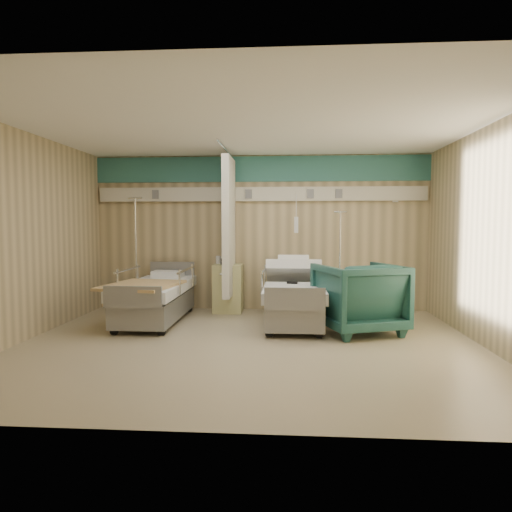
{
  "coord_description": "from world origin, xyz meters",
  "views": [
    {
      "loc": [
        0.51,
        -5.78,
        1.56
      ],
      "look_at": [
        0.06,
        0.6,
        1.11
      ],
      "focal_mm": 32.0,
      "sensor_mm": 36.0,
      "label": 1
    }
  ],
  "objects_px": {
    "bed_right": "(294,304)",
    "iv_stand_right": "(339,294)",
    "iv_stand_left": "(137,289)",
    "visitor_armchair": "(359,298)",
    "bed_left": "(156,302)",
    "bedside_cabinet": "(228,288)"
  },
  "relations": [
    {
      "from": "visitor_armchair",
      "to": "bed_left",
      "type": "bearing_deg",
      "value": -28.64
    },
    {
      "from": "bed_right",
      "to": "bedside_cabinet",
      "type": "distance_m",
      "value": 1.46
    },
    {
      "from": "iv_stand_right",
      "to": "iv_stand_left",
      "type": "height_order",
      "value": "iv_stand_left"
    },
    {
      "from": "bed_right",
      "to": "bedside_cabinet",
      "type": "relative_size",
      "value": 2.54
    },
    {
      "from": "bedside_cabinet",
      "to": "visitor_armchair",
      "type": "height_order",
      "value": "visitor_armchair"
    },
    {
      "from": "bed_left",
      "to": "bedside_cabinet",
      "type": "xyz_separation_m",
      "value": [
        1.05,
        0.9,
        0.11
      ]
    },
    {
      "from": "bed_right",
      "to": "iv_stand_right",
      "type": "height_order",
      "value": "iv_stand_right"
    },
    {
      "from": "bedside_cabinet",
      "to": "bed_right",
      "type": "bearing_deg",
      "value": -38.05
    },
    {
      "from": "bed_right",
      "to": "visitor_armchair",
      "type": "height_order",
      "value": "visitor_armchair"
    },
    {
      "from": "bed_left",
      "to": "visitor_armchair",
      "type": "height_order",
      "value": "visitor_armchair"
    },
    {
      "from": "bed_left",
      "to": "iv_stand_right",
      "type": "distance_m",
      "value": 3.09
    },
    {
      "from": "iv_stand_right",
      "to": "iv_stand_left",
      "type": "relative_size",
      "value": 0.88
    },
    {
      "from": "visitor_armchair",
      "to": "bedside_cabinet",
      "type": "bearing_deg",
      "value": -53.52
    },
    {
      "from": "bed_left",
      "to": "iv_stand_right",
      "type": "xyz_separation_m",
      "value": [
        2.99,
        0.76,
        0.05
      ]
    },
    {
      "from": "bed_right",
      "to": "visitor_armchair",
      "type": "relative_size",
      "value": 1.94
    },
    {
      "from": "visitor_armchair",
      "to": "bed_right",
      "type": "bearing_deg",
      "value": -47.86
    },
    {
      "from": "bed_right",
      "to": "bed_left",
      "type": "xyz_separation_m",
      "value": [
        -2.2,
        0.0,
        0.0
      ]
    },
    {
      "from": "bed_right",
      "to": "iv_stand_right",
      "type": "bearing_deg",
      "value": 43.88
    },
    {
      "from": "bed_right",
      "to": "visitor_armchair",
      "type": "bearing_deg",
      "value": -28.3
    },
    {
      "from": "iv_stand_left",
      "to": "bed_right",
      "type": "bearing_deg",
      "value": -15.54
    },
    {
      "from": "bed_right",
      "to": "visitor_armchair",
      "type": "distance_m",
      "value": 1.07
    },
    {
      "from": "visitor_armchair",
      "to": "iv_stand_left",
      "type": "distance_m",
      "value": 3.91
    }
  ]
}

